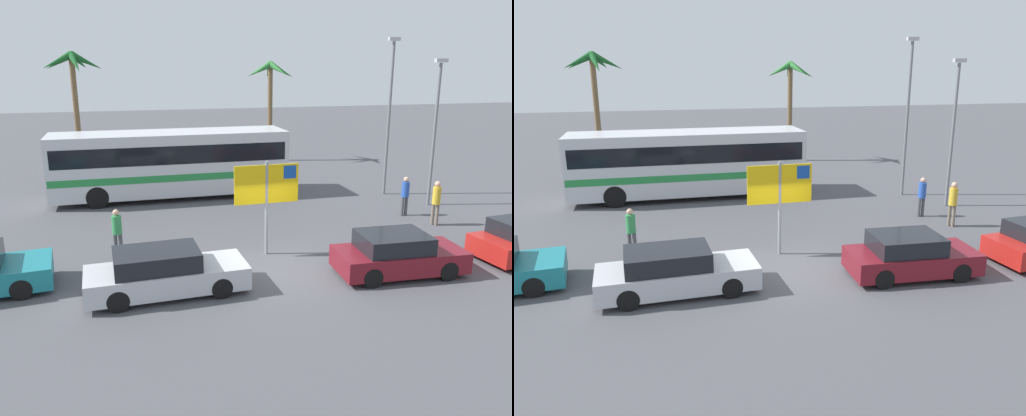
# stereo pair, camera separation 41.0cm
# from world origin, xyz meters

# --- Properties ---
(ground) EXTENTS (120.00, 120.00, 0.00)m
(ground) POSITION_xyz_m (0.00, 0.00, 0.00)
(ground) COLOR #4C4C51
(bus_front_coach) EXTENTS (11.10, 2.72, 3.17)m
(bus_front_coach) POSITION_xyz_m (-2.25, 10.11, 1.78)
(bus_front_coach) COLOR silver
(bus_front_coach) RESTS_ON ground
(ferry_sign) EXTENTS (2.20, 0.11, 3.20)m
(ferry_sign) POSITION_xyz_m (0.10, 1.45, 2.33)
(ferry_sign) COLOR gray
(ferry_sign) RESTS_ON ground
(car_maroon) EXTENTS (4.00, 1.93, 1.32)m
(car_maroon) POSITION_xyz_m (3.47, -1.25, 0.63)
(car_maroon) COLOR maroon
(car_maroon) RESTS_ON ground
(car_silver) EXTENTS (4.55, 1.86, 1.32)m
(car_silver) POSITION_xyz_m (-3.57, -0.83, 0.64)
(car_silver) COLOR #B7BABF
(car_silver) RESTS_ON ground
(pedestrian_crossing_lot) EXTENTS (0.32, 0.32, 1.81)m
(pedestrian_crossing_lot) POSITION_xyz_m (7.51, 2.83, 1.08)
(pedestrian_crossing_lot) COLOR #706656
(pedestrian_crossing_lot) RESTS_ON ground
(pedestrian_by_bus) EXTENTS (0.32, 0.32, 1.64)m
(pedestrian_by_bus) POSITION_xyz_m (-4.83, 2.53, 0.96)
(pedestrian_by_bus) COLOR #4C4C51
(pedestrian_by_bus) RESTS_ON ground
(pedestrian_near_sign) EXTENTS (0.32, 0.32, 1.69)m
(pedestrian_near_sign) POSITION_xyz_m (7.04, 4.36, 1.00)
(pedestrian_near_sign) COLOR #4C4C51
(pedestrian_near_sign) RESTS_ON ground
(lamp_post_left_side) EXTENTS (0.56, 0.20, 7.47)m
(lamp_post_left_side) POSITION_xyz_m (8.05, 7.97, 4.06)
(lamp_post_left_side) COLOR slate
(lamp_post_left_side) RESTS_ON ground
(lamp_post_right_side) EXTENTS (0.56, 0.20, 6.50)m
(lamp_post_right_side) POSITION_xyz_m (9.05, 5.64, 3.57)
(lamp_post_right_side) COLOR slate
(lamp_post_right_side) RESTS_ON ground
(palm_tree_seaside) EXTENTS (3.20, 3.33, 6.46)m
(palm_tree_seaside) POSITION_xyz_m (5.10, 18.30, 5.12)
(palm_tree_seaside) COLOR brown
(palm_tree_seaside) RESTS_ON ground
(palm_tree_inland) EXTENTS (3.38, 3.32, 6.98)m
(palm_tree_inland) POSITION_xyz_m (-6.90, 17.20, 5.52)
(palm_tree_inland) COLOR brown
(palm_tree_inland) RESTS_ON ground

